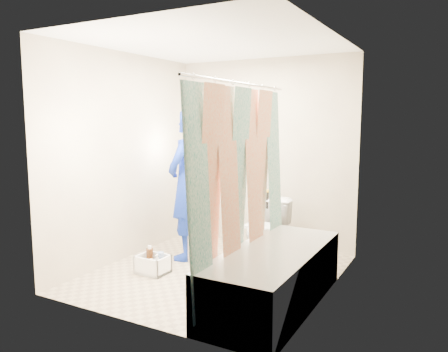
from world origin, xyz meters
The scene contains 14 objects.
floor centered at (0.00, 0.00, 0.00)m, with size 2.60×2.60×0.00m, color tan.
ceiling centered at (0.00, 0.00, 2.40)m, with size 2.40×2.60×0.02m, color white.
wall_back centered at (0.00, 1.30, 1.20)m, with size 2.40×0.02×2.40m, color #C3B896.
wall_front centered at (0.00, -1.30, 1.20)m, with size 2.40×0.02×2.40m, color #C3B896.
wall_left centered at (-1.20, 0.00, 1.20)m, with size 0.02×2.60×2.40m, color #C3B896.
wall_right centered at (1.20, 0.00, 1.20)m, with size 0.02×2.60×2.40m, color #C3B896.
bathtub centered at (0.85, -0.43, 0.27)m, with size 0.70×1.75×0.50m.
curtain_rod centered at (0.52, -0.43, 1.95)m, with size 0.02×0.02×1.90m, color silver.
shower_curtain centered at (0.52, -0.43, 1.02)m, with size 0.06×1.75×1.80m, color silver.
toilet centered at (0.30, 0.70, 0.35)m, with size 0.39×0.69×0.70m, color white.
tank_lid centered at (0.30, 0.58, 0.41)m, with size 0.43×0.19×0.03m, color white.
tank_internals centered at (0.26, 0.88, 0.69)m, with size 0.17×0.06×0.23m.
plumber centered at (-0.54, 0.33, 0.89)m, with size 0.65×0.42×1.77m, color #103BA2.
cleaning_caddy centered at (-0.57, -0.31, 0.09)m, with size 0.33×0.27×0.25m.
Camera 1 is at (2.24, -3.90, 1.65)m, focal length 35.00 mm.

